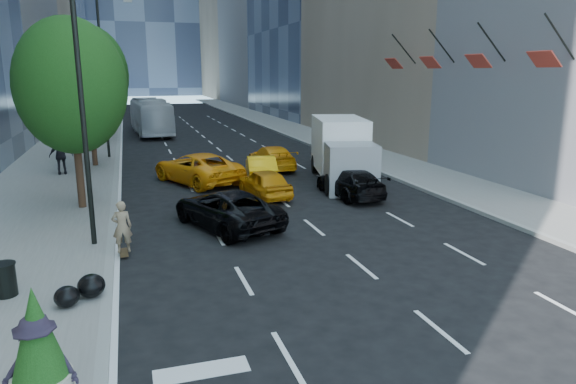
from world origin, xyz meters
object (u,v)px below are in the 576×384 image
object	(u,v)px
black_sedan_mercedes	(350,182)
box_truck	(342,151)
black_sedan_lincoln	(227,209)
planter_shrub	(39,357)
skateboarder	(122,230)
city_bus	(151,116)
trash_can	(5,280)

from	to	relation	value
black_sedan_mercedes	box_truck	bearing A→B (deg)	-108.66
black_sedan_lincoln	planter_shrub	distance (m)	10.89
black_sedan_lincoln	box_truck	distance (m)	9.32
box_truck	black_sedan_lincoln	bearing A→B (deg)	-126.47
skateboarder	city_bus	xyz separation A→B (m)	(2.40, 32.38, 0.76)
city_bus	planter_shrub	bearing A→B (deg)	-98.80
trash_can	skateboarder	bearing A→B (deg)	42.46
city_bus	skateboarder	bearing A→B (deg)	-97.95
trash_can	planter_shrub	world-z (taller)	planter_shrub
skateboarder	black_sedan_lincoln	size ratio (longest dim) A/B	0.33
planter_shrub	city_bus	bearing A→B (deg)	84.91
skateboarder	black_sedan_lincoln	bearing A→B (deg)	-153.49
skateboarder	box_truck	size ratio (longest dim) A/B	0.23
black_sedan_lincoln	black_sedan_mercedes	distance (m)	6.89
box_truck	planter_shrub	xyz separation A→B (m)	(-11.85, -15.77, -0.41)
skateboarder	box_truck	xyz separation A→B (m)	(10.67, 8.00, 0.81)
trash_can	box_truck	bearing A→B (deg)	38.08
black_sedan_lincoln	trash_can	bearing A→B (deg)	14.78
city_bus	black_sedan_mercedes	bearing A→B (deg)	-78.59
city_bus	planter_shrub	xyz separation A→B (m)	(-3.58, -40.16, -0.36)
black_sedan_mercedes	planter_shrub	size ratio (longest dim) A/B	1.99
black_sedan_lincoln	city_bus	xyz separation A→B (m)	(-1.20, 30.38, 0.89)
trash_can	planter_shrub	xyz separation A→B (m)	(1.58, -5.25, 0.66)
skateboarder	black_sedan_lincoln	xyz separation A→B (m)	(3.60, 2.00, -0.13)
black_sedan_mercedes	city_bus	size ratio (longest dim) A/B	0.39
black_sedan_mercedes	trash_can	distance (m)	14.64
black_sedan_mercedes	city_bus	world-z (taller)	city_bus
city_bus	planter_shrub	size ratio (longest dim) A/B	5.06
skateboarder	box_truck	bearing A→B (deg)	-145.69
black_sedan_lincoln	city_bus	distance (m)	30.42
black_sedan_lincoln	box_truck	xyz separation A→B (m)	(7.07, 6.00, 0.94)
skateboarder	trash_can	size ratio (longest dim) A/B	2.02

